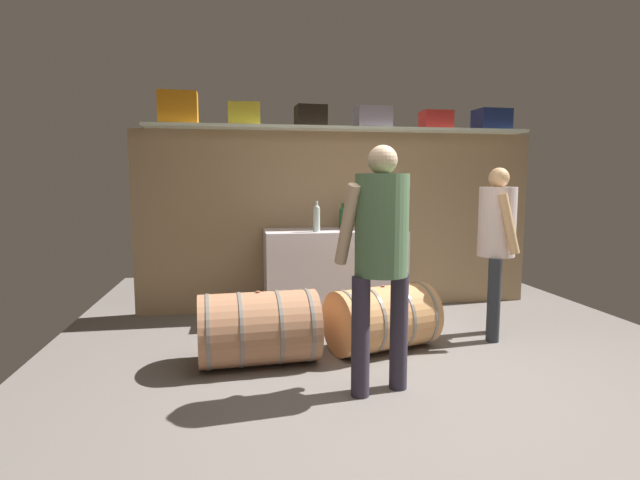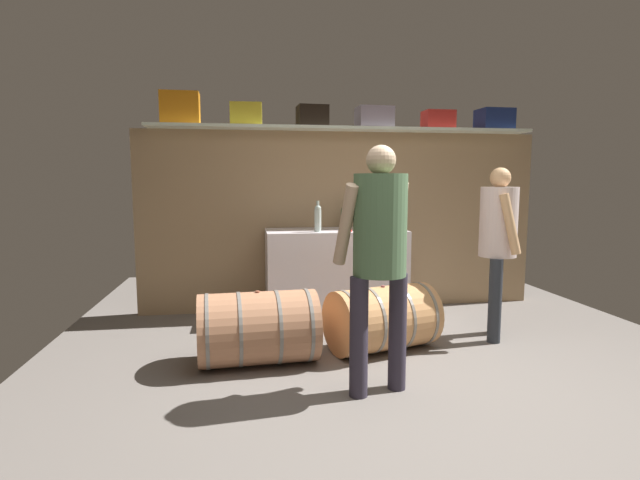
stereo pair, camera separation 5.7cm
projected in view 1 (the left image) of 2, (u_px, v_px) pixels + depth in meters
The scene contains 19 objects.
ground_plane at pixel (389, 368), 3.90m from camera, with size 5.80×8.31×0.02m, color slate.
back_wall_panel at pixel (340, 221), 5.66m from camera, with size 4.60×0.10×2.03m, color #9F805B.
high_shelf_board at pixel (343, 129), 5.39m from camera, with size 4.23×0.40×0.03m, color silver.
toolcase_orange at pixel (178, 108), 5.08m from camera, with size 0.39×0.25×0.33m, color orange.
toolcase_yellow at pixel (245, 114), 5.20m from camera, with size 0.33×0.25×0.24m, color gold.
toolcase_black at pixel (311, 116), 5.31m from camera, with size 0.32×0.27×0.23m, color black.
toolcase_grey at pixel (372, 118), 5.43m from camera, with size 0.38×0.29×0.23m, color gray.
toolcase_red at pixel (436, 120), 5.55m from camera, with size 0.33×0.24×0.20m, color red.
toolcase_navy at pixel (491, 120), 5.66m from camera, with size 0.37×0.30×0.24m, color navy.
work_cabinet at pixel (334, 273), 5.32m from camera, with size 1.49×0.65×0.96m, color white.
wine_bottle_amber at pixel (362, 218), 5.21m from camera, with size 0.07×0.07×0.30m.
wine_bottle_green at pixel (343, 217), 5.43m from camera, with size 0.08×0.08×0.28m.
wine_bottle_clear at pixel (317, 218), 5.03m from camera, with size 0.07×0.07×0.32m.
wine_glass at pixel (365, 220), 5.49m from camera, with size 0.07×0.07×0.13m.
red_funnel at pixel (346, 226), 5.08m from camera, with size 0.11×0.11×0.11m, color red.
wine_barrel_near at pixel (258, 328), 3.93m from camera, with size 0.98×0.65×0.60m.
wine_barrel_far at pixel (382, 318), 4.28m from camera, with size 1.03×0.80×0.57m.
winemaker_pouring at pixel (381, 243), 3.32m from camera, with size 0.55×0.44×1.71m.
visitor_tasting at pixel (497, 234), 4.55m from camera, with size 0.46×0.51×1.60m.
Camera 1 is at (-1.16, -2.97, 1.47)m, focal length 27.45 mm.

